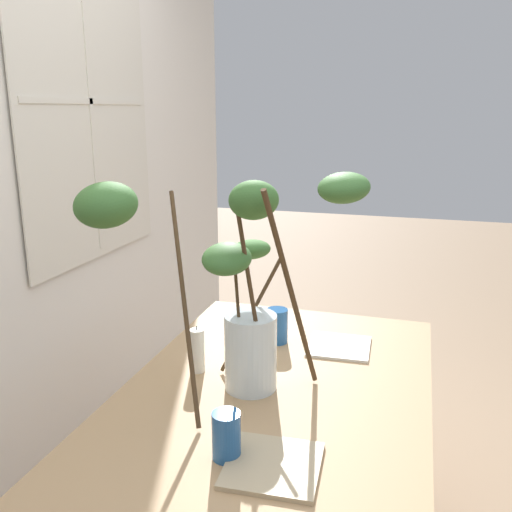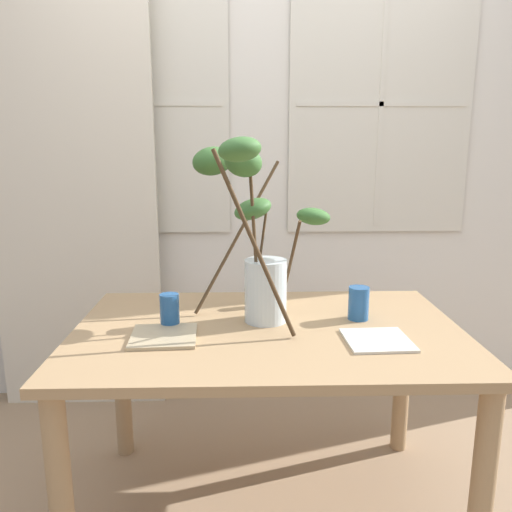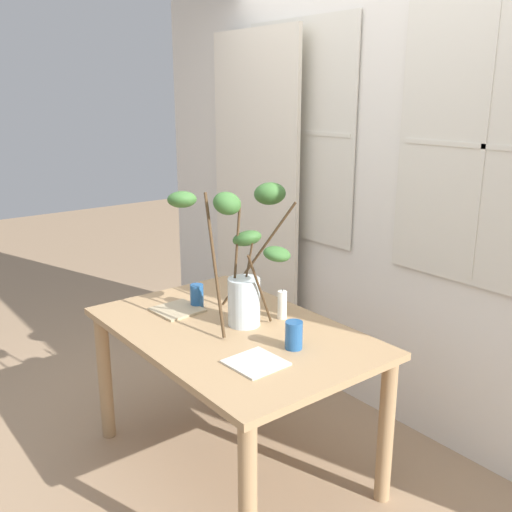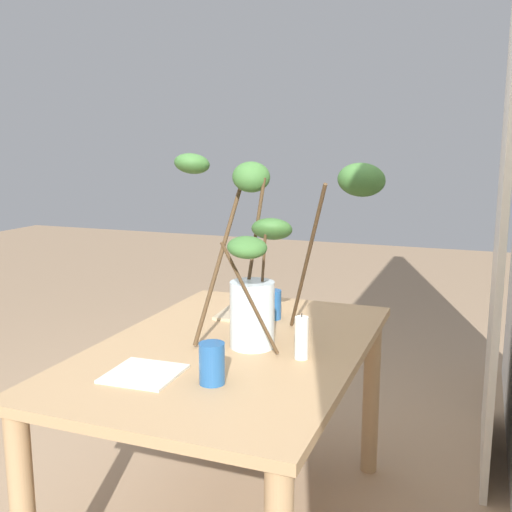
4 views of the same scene
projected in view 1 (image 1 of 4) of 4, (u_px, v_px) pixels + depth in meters
dining_table at (275, 424)px, 1.71m from camera, size 1.41×0.92×0.76m
vase_with_branches at (229, 284)px, 1.57m from camera, size 0.60×0.81×0.69m
drinking_glass_blue_left at (226, 436)px, 1.34m from camera, size 0.07×0.07×0.12m
drinking_glass_blue_right at (277, 326)px, 2.01m from camera, size 0.08×0.08×0.13m
plate_square_left at (273, 465)px, 1.32m from camera, size 0.24×0.24×0.01m
plate_square_right at (339, 346)px, 1.98m from camera, size 0.22×0.22×0.01m
pillar_candle at (197, 351)px, 1.78m from camera, size 0.05×0.05×0.16m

